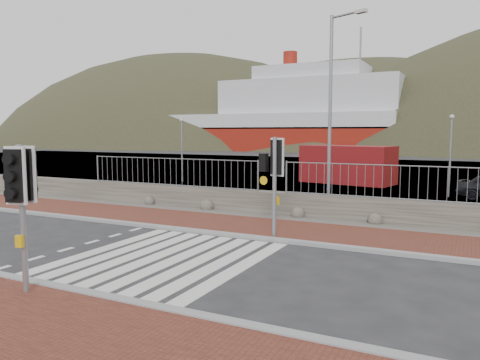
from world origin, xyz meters
The scene contains 16 objects.
ground centered at (0.00, 0.00, 0.00)m, with size 220.00×220.00×0.00m, color #28282B.
sidewalk_far centered at (0.00, 4.50, 0.04)m, with size 40.00×3.00×0.08m, color brown.
kerb_near centered at (0.00, -3.00, 0.05)m, with size 40.00×0.25×0.12m, color gray.
kerb_far centered at (0.00, 3.00, 0.05)m, with size 40.00×0.25×0.12m, color gray.
zebra_crossing centered at (0.00, 0.00, 0.01)m, with size 4.62×5.60×0.01m.
gravel_strip centered at (0.00, 6.50, 0.03)m, with size 40.00×1.50×0.06m, color #59544C.
stone_wall centered at (0.00, 7.30, 0.45)m, with size 40.00×0.60×0.90m, color #4C483F.
railing centered at (0.00, 7.15, 1.82)m, with size 18.07×0.07×1.22m.
quay centered at (0.00, 27.90, 0.00)m, with size 120.00×40.00×0.50m, color #4C4C4F.
water centered at (0.00, 62.90, 0.00)m, with size 220.00×50.00×0.05m, color #3F4C54.
ferry centered at (-24.65, 67.90, 5.36)m, with size 50.00×16.00×20.00m.
hills_backdrop centered at (6.74, 87.90, -23.05)m, with size 254.00×90.00×100.00m.
traffic_signal_near centered at (-0.88, -3.49, 2.17)m, with size 0.48×0.36×3.02m.
traffic_signal_far centered at (1.63, 3.32, 2.25)m, with size 0.76×0.33×3.11m.
streetlight centered at (2.12, 8.05, 4.30)m, with size 1.53×0.80×7.64m.
shipping_container centered at (-0.12, 19.90, 1.19)m, with size 5.72×2.38×2.38m, color maroon.
Camera 1 is at (7.01, -9.71, 3.26)m, focal length 35.00 mm.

